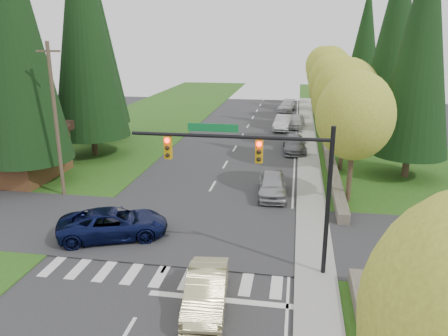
% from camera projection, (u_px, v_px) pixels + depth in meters
% --- Properties ---
extents(ground, '(120.00, 120.00, 0.00)m').
position_uv_depth(ground, '(134.00, 319.00, 16.54)').
color(ground, '#28282B').
rests_on(ground, ground).
extents(grass_east, '(14.00, 110.00, 0.06)m').
position_uv_depth(grass_east, '(391.00, 176.00, 33.31)').
color(grass_east, '#2D4813').
rests_on(grass_east, ground).
extents(grass_west, '(14.00, 110.00, 0.06)m').
position_uv_depth(grass_west, '(74.00, 160.00, 37.47)').
color(grass_west, '#2D4813').
rests_on(grass_west, ground).
extents(cross_street, '(120.00, 8.00, 0.10)m').
position_uv_depth(cross_street, '(187.00, 230.00, 24.08)').
color(cross_street, '#28282B').
rests_on(cross_street, ground).
extents(sidewalk_east, '(1.80, 80.00, 0.13)m').
position_uv_depth(sidewalk_east, '(309.00, 164.00, 36.17)').
color(sidewalk_east, gray).
rests_on(sidewalk_east, ground).
extents(curb_east, '(0.20, 80.00, 0.13)m').
position_uv_depth(curb_east, '(299.00, 164.00, 36.30)').
color(curb_east, gray).
rests_on(curb_east, ground).
extents(stone_wall_north, '(0.70, 40.00, 0.70)m').
position_uv_depth(stone_wall_north, '(325.00, 140.00, 43.36)').
color(stone_wall_north, '#4C4438').
rests_on(stone_wall_north, ground).
extents(traffic_signal, '(8.70, 0.37, 6.80)m').
position_uv_depth(traffic_signal, '(263.00, 166.00, 18.63)').
color(traffic_signal, black).
rests_on(traffic_signal, ground).
extents(brown_building, '(8.40, 8.40, 5.40)m').
position_uv_depth(brown_building, '(12.00, 137.00, 32.17)').
color(brown_building, '#4C2D19').
rests_on(brown_building, ground).
extents(utility_pole, '(1.60, 0.24, 10.00)m').
position_uv_depth(utility_pole, '(56.00, 120.00, 27.87)').
color(utility_pole, '#473828').
rests_on(utility_pole, ground).
extents(decid_tree_0, '(4.80, 4.80, 8.37)m').
position_uv_depth(decid_tree_0, '(355.00, 116.00, 26.64)').
color(decid_tree_0, '#38281C').
rests_on(decid_tree_0, ground).
extents(decid_tree_1, '(5.20, 5.20, 8.80)m').
position_uv_depth(decid_tree_1, '(346.00, 97.00, 33.17)').
color(decid_tree_1, '#38281C').
rests_on(decid_tree_1, ground).
extents(decid_tree_2, '(5.00, 5.00, 8.82)m').
position_uv_depth(decid_tree_2, '(336.00, 86.00, 39.77)').
color(decid_tree_2, '#38281C').
rests_on(decid_tree_2, ground).
extents(decid_tree_3, '(5.00, 5.00, 8.55)m').
position_uv_depth(decid_tree_3, '(332.00, 81.00, 46.43)').
color(decid_tree_3, '#38281C').
rests_on(decid_tree_3, ground).
extents(decid_tree_4, '(5.40, 5.40, 9.18)m').
position_uv_depth(decid_tree_4, '(329.00, 72.00, 52.90)').
color(decid_tree_4, '#38281C').
rests_on(decid_tree_4, ground).
extents(decid_tree_5, '(4.80, 4.80, 8.30)m').
position_uv_depth(decid_tree_5, '(324.00, 72.00, 59.69)').
color(decid_tree_5, '#38281C').
rests_on(decid_tree_5, ground).
extents(decid_tree_6, '(5.20, 5.20, 8.86)m').
position_uv_depth(decid_tree_6, '(323.00, 66.00, 66.18)').
color(decid_tree_6, '#38281C').
rests_on(decid_tree_6, ground).
extents(conifer_w_a, '(6.12, 6.12, 19.80)m').
position_uv_depth(conifer_w_a, '(13.00, 28.00, 28.68)').
color(conifer_w_a, '#38281C').
rests_on(conifer_w_a, ground).
extents(conifer_w_b, '(5.44, 5.44, 17.80)m').
position_uv_depth(conifer_w_b, '(12.00, 43.00, 33.22)').
color(conifer_w_b, '#38281C').
rests_on(conifer_w_b, ground).
extents(conifer_w_c, '(6.46, 6.46, 20.80)m').
position_uv_depth(conifer_w_c, '(84.00, 23.00, 35.92)').
color(conifer_w_c, '#38281C').
rests_on(conifer_w_c, ground).
extents(conifer_w_e, '(5.78, 5.78, 18.80)m').
position_uv_depth(conifer_w_e, '(95.00, 36.00, 42.19)').
color(conifer_w_e, '#38281C').
rests_on(conifer_w_e, ground).
extents(conifer_e_a, '(5.44, 5.44, 17.80)m').
position_uv_depth(conifer_e_a, '(421.00, 43.00, 30.31)').
color(conifer_e_a, '#38281C').
rests_on(conifer_e_a, ground).
extents(conifer_e_b, '(6.12, 6.12, 19.80)m').
position_uv_depth(conifer_e_b, '(397.00, 30.00, 43.07)').
color(conifer_e_b, '#38281C').
rests_on(conifer_e_b, ground).
extents(conifer_e_c, '(5.10, 5.10, 16.80)m').
position_uv_depth(conifer_e_c, '(365.00, 44.00, 56.87)').
color(conifer_e_c, '#38281C').
rests_on(conifer_e_c, ground).
extents(sedan_champagne, '(2.00, 4.55, 1.45)m').
position_uv_depth(sedan_champagne, '(206.00, 291.00, 17.10)').
color(sedan_champagne, '#CBBE87').
rests_on(sedan_champagne, ground).
extents(suv_navy, '(6.21, 4.47, 1.57)m').
position_uv_depth(suv_navy, '(114.00, 224.00, 23.03)').
color(suv_navy, '#0B1138').
rests_on(suv_navy, ground).
extents(parked_car_a, '(2.16, 4.77, 1.59)m').
position_uv_depth(parked_car_a, '(273.00, 185.00, 29.00)').
color(parked_car_a, '#A1A1A5').
rests_on(parked_car_a, ground).
extents(parked_car_b, '(2.35, 5.17, 1.47)m').
position_uv_depth(parked_car_b, '(294.00, 144.00, 40.19)').
color(parked_car_b, slate).
rests_on(parked_car_b, ground).
extents(parked_car_c, '(2.22, 5.08, 1.63)m').
position_uv_depth(parked_car_c, '(283.00, 123.00, 49.50)').
color(parked_car_c, silver).
rests_on(parked_car_c, ground).
extents(parked_car_d, '(2.26, 4.61, 1.52)m').
position_uv_depth(parked_car_d, '(296.00, 121.00, 50.67)').
color(parked_car_d, silver).
rests_on(parked_car_d, ground).
extents(parked_car_e, '(2.60, 5.12, 1.42)m').
position_uv_depth(parked_car_e, '(287.00, 106.00, 62.01)').
color(parked_car_e, '#B5B5BA').
rests_on(parked_car_e, ground).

